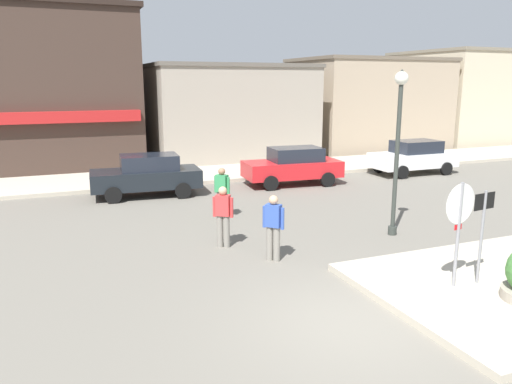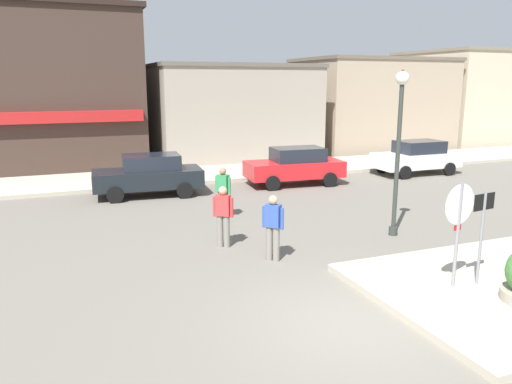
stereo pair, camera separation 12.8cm
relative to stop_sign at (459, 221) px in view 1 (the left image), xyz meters
name	(u,v)px [view 1 (the left image)]	position (x,y,z in m)	size (l,w,h in m)	color
ground_plane	(357,325)	(-2.60, -0.44, -1.52)	(160.00, 160.00, 0.00)	#6B665B
kerb_far	(170,176)	(-2.60, 14.50, -1.44)	(80.00, 4.00, 0.15)	#B7AD99
stop_sign	(459,221)	(0.00, 0.00, 0.00)	(0.82, 0.12, 2.30)	gray
one_way_sign	(482,228)	(0.57, -0.06, -0.19)	(0.60, 0.09, 2.10)	gray
lamp_post	(398,129)	(1.33, 3.74, 1.44)	(0.36, 0.36, 4.54)	#333833
parked_car_nearest	(147,175)	(-4.16, 11.27, -0.71)	(4.12, 2.11, 1.56)	black
parked_car_second	(293,165)	(1.86, 11.11, -0.71)	(4.12, 2.11, 1.56)	red
parked_car_third	(414,157)	(8.18, 11.23, -0.71)	(4.01, 1.89, 1.56)	white
pedestrian_crossing_near	(222,191)	(-2.54, 7.22, -0.65)	(0.43, 0.47, 1.61)	#4C473D
pedestrian_crossing_far	(223,215)	(-3.42, 4.52, -0.65)	(0.50, 0.39, 1.61)	gray
pedestrian_kerb_side	(273,226)	(-2.64, 3.10, -0.65)	(0.44, 0.46, 1.61)	gray
building_corner_shop	(29,89)	(-8.22, 21.15, 2.36)	(10.29, 9.81, 7.74)	#3D2D26
building_storefront_left_near	(223,111)	(1.86, 20.16, 1.06)	(8.77, 8.02, 5.15)	#9E9384
building_storefront_left_mid	(367,104)	(11.71, 20.23, 1.32)	(9.06, 6.45, 5.66)	tan
building_storefront_right_near	(458,97)	(20.09, 21.11, 1.66)	(7.18, 8.05, 6.34)	beige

